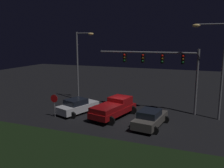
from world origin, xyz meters
name	(u,v)px	position (x,y,z in m)	size (l,w,h in m)	color
ground_plane	(121,117)	(0.00, 0.00, 0.00)	(80.00, 80.00, 0.00)	black
grass_median	(77,157)	(0.00, -8.76, 0.05)	(26.71, 6.51, 0.10)	black
pickup_truck	(114,107)	(-0.62, -0.31, 1.00)	(3.70, 5.72, 1.80)	maroon
car_sedan	(150,118)	(3.17, -1.69, 0.74)	(2.86, 4.60, 1.51)	#514C47
car_sedan_far	(77,106)	(-4.54, -0.57, 0.74)	(3.36, 4.75, 1.51)	silver
traffic_signal_gantry	(163,63)	(3.27, 3.24, 5.03)	(10.32, 0.56, 6.50)	slate
street_lamp_left	(81,58)	(-6.74, 4.32, 5.18)	(2.33, 0.44, 8.29)	slate
street_lamp_right	(217,60)	(8.21, 2.46, 5.57)	(2.94, 0.44, 8.89)	slate
stop_sign	(54,101)	(-5.96, -2.49, 1.56)	(0.76, 0.08, 2.23)	slate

